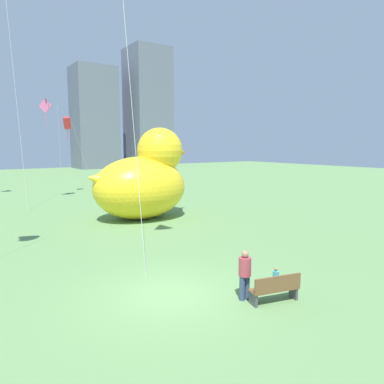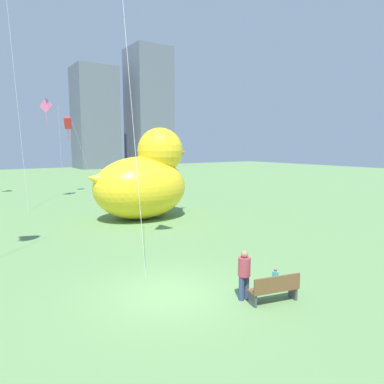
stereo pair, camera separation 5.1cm
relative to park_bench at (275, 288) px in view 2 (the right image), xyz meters
name	(u,v)px [view 2 (the right image)]	position (x,y,z in m)	size (l,w,h in m)	color
ground_plane	(168,294)	(-2.42, 2.39, -0.47)	(140.00, 140.00, 0.00)	#669154
park_bench	(275,288)	(0.00, 0.00, 0.00)	(1.67, 0.82, 0.90)	brown
person_adult	(244,273)	(-0.62, 0.72, 0.40)	(0.39, 0.39, 1.59)	#38476B
person_child	(275,279)	(0.61, 0.55, -0.01)	(0.21, 0.21, 0.85)	silver
giant_inflatable_duck	(144,180)	(2.43, 13.78, 2.08)	(7.25, 4.65, 6.01)	yellow
kite_red	(68,123)	(1.77, 29.07, 6.52)	(2.88, 2.95, 7.67)	silver
kite_pink	(47,109)	(-0.94, 25.32, 7.42)	(1.65, 1.94, 8.82)	silver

